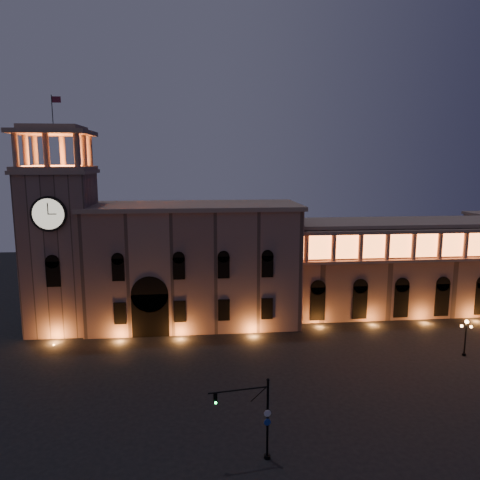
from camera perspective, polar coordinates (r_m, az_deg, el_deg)
The scene contains 6 objects.
ground at distance 51.51m, azimuth -3.06°, elevation -17.85°, with size 160.00×160.00×0.00m, color black.
government_building at distance 69.22m, azimuth -5.71°, elevation -2.90°, with size 30.80×12.80×17.60m.
clock_tower at distance 70.06m, azimuth -21.00°, elevation -0.24°, with size 9.80×9.80×32.40m.
colonnade_wing at distance 79.14m, azimuth 19.85°, elevation -2.90°, with size 40.60×11.50×14.50m.
traffic_light at distance 39.65m, azimuth 2.12°, elevation -20.88°, with size 5.02×1.04×6.94m.
street_lamp_near at distance 64.64m, azimuth 25.81°, elevation -10.32°, with size 1.52×0.72×4.61m.
Camera 1 is at (-1.96, -45.63, 23.82)m, focal length 35.00 mm.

